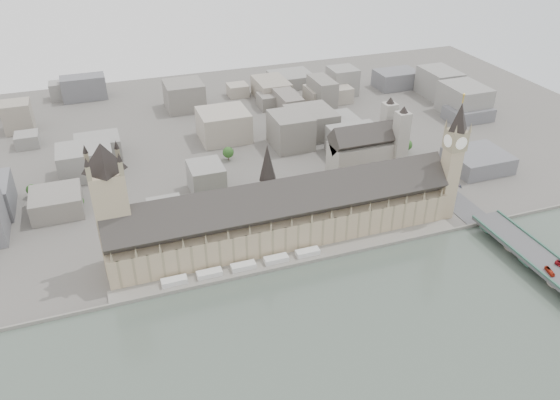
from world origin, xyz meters
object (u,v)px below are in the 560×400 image
object	(u,v)px
palace_of_westminster	(283,216)
car_approach	(460,186)
elizabeth_tower	(453,153)
red_bus_north	(550,271)
westminster_abbey	(368,151)
westminster_bridge	(550,272)
victoria_tower	(111,203)

from	to	relation	value
palace_of_westminster	car_approach	world-z (taller)	palace_of_westminster
elizabeth_tower	car_approach	bearing A→B (deg)	34.95
elizabeth_tower	red_bus_north	distance (m)	112.15
palace_of_westminster	elizabeth_tower	world-z (taller)	elizabeth_tower
westminster_abbey	car_approach	xyz separation A→B (m)	(57.99, -65.39, -14.04)
westminster_bridge	red_bus_north	distance (m)	10.73
victoria_tower	palace_of_westminster	bearing A→B (deg)	-2.96
westminster_abbey	car_approach	distance (m)	88.52
car_approach	westminster_bridge	bearing A→B (deg)	-91.01
red_bus_north	westminster_abbey	bearing A→B (deg)	117.08
car_approach	westminster_abbey	bearing A→B (deg)	133.94
elizabeth_tower	palace_of_westminster	bearing A→B (deg)	175.15
palace_of_westminster	elizabeth_tower	bearing A→B (deg)	-4.85
palace_of_westminster	victoria_tower	world-z (taller)	victoria_tower
westminster_abbey	red_bus_north	xyz separation A→B (m)	(44.26, -187.62, -13.45)
elizabeth_tower	westminster_bridge	bearing A→B (deg)	-75.89
palace_of_westminster	westminster_abbey	xyz separation A→B (m)	(110.92, 75.30, 2.38)
westminster_bridge	palace_of_westminster	bearing A→B (deg)	146.51
westminster_bridge	elizabeth_tower	bearing A→B (deg)	104.11
car_approach	red_bus_north	bearing A→B (deg)	-94.04
palace_of_westminster	car_approach	size ratio (longest dim) A/B	48.83
elizabeth_tower	victoria_tower	world-z (taller)	elizabeth_tower
westminster_bridge	car_approach	bearing A→B (deg)	86.62
elizabeth_tower	westminster_bridge	size ratio (longest dim) A/B	0.33
elizabeth_tower	car_approach	size ratio (longest dim) A/B	19.81
victoria_tower	red_bus_north	size ratio (longest dim) A/B	10.07
elizabeth_tower	car_approach	world-z (taller)	elizabeth_tower
victoria_tower	car_approach	world-z (taller)	victoria_tower
westminster_bridge	red_bus_north	size ratio (longest dim) A/B	32.71
car_approach	elizabeth_tower	bearing A→B (deg)	-142.68
victoria_tower	westminster_bridge	xyz separation A→B (m)	(284.00, -113.50, -50.08)
elizabeth_tower	red_bus_north	xyz separation A→B (m)	(17.18, -100.62, -46.45)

